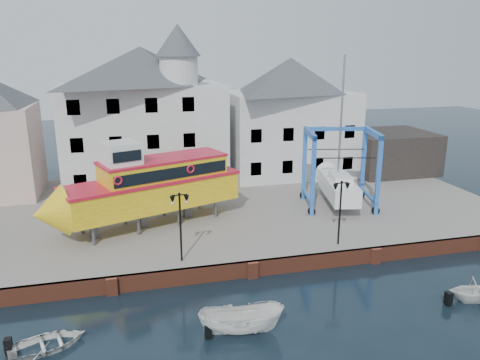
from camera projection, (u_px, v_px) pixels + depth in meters
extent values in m
plane|color=black|center=(253.00, 277.00, 27.59)|extent=(140.00, 140.00, 0.00)
cube|color=slate|center=(216.00, 209.00, 37.72)|extent=(44.00, 22.00, 1.00)
cube|color=brown|center=(252.00, 269.00, 27.57)|extent=(44.00, 0.25, 1.00)
cube|color=brown|center=(112.00, 286.00, 25.53)|extent=(0.60, 0.36, 1.00)
cube|color=brown|center=(253.00, 270.00, 27.41)|extent=(0.60, 0.36, 1.00)
cube|color=brown|center=(376.00, 256.00, 29.29)|extent=(0.60, 0.36, 1.00)
cube|color=silver|center=(145.00, 135.00, 42.19)|extent=(14.00, 8.00, 9.00)
pyramid|color=#363B3F|center=(141.00, 66.00, 40.53)|extent=(14.00, 8.00, 3.20)
cube|color=black|center=(80.00, 182.00, 37.98)|extent=(1.00, 0.08, 1.20)
cube|color=black|center=(118.00, 179.00, 38.69)|extent=(1.00, 0.08, 1.20)
cube|color=black|center=(155.00, 177.00, 39.40)|extent=(1.00, 0.08, 1.20)
cube|color=black|center=(190.00, 175.00, 40.10)|extent=(1.00, 0.08, 1.20)
cube|color=black|center=(77.00, 145.00, 37.17)|extent=(1.00, 0.08, 1.20)
cube|color=black|center=(116.00, 144.00, 37.88)|extent=(1.00, 0.08, 1.20)
cube|color=black|center=(153.00, 142.00, 38.58)|extent=(1.00, 0.08, 1.20)
cube|color=black|center=(189.00, 140.00, 39.29)|extent=(1.00, 0.08, 1.20)
cube|color=black|center=(73.00, 107.00, 36.36)|extent=(1.00, 0.08, 1.20)
cube|color=black|center=(113.00, 106.00, 37.06)|extent=(1.00, 0.08, 1.20)
cube|color=black|center=(151.00, 105.00, 37.77)|extent=(1.00, 0.08, 1.20)
cube|color=black|center=(188.00, 104.00, 38.47)|extent=(1.00, 0.08, 1.20)
cylinder|color=silver|center=(179.00, 71.00, 39.11)|extent=(3.20, 3.20, 2.40)
cone|color=#363B3F|center=(178.00, 40.00, 38.43)|extent=(3.80, 3.80, 2.60)
cube|color=silver|center=(289.00, 133.00, 46.08)|extent=(12.00, 8.00, 8.00)
pyramid|color=#363B3F|center=(291.00, 75.00, 44.56)|extent=(12.00, 8.00, 3.20)
cube|color=black|center=(256.00, 169.00, 41.98)|extent=(1.00, 0.08, 1.20)
cube|color=black|center=(287.00, 167.00, 42.68)|extent=(1.00, 0.08, 1.20)
cube|color=black|center=(318.00, 165.00, 43.39)|extent=(1.00, 0.08, 1.20)
cube|color=black|center=(347.00, 163.00, 44.09)|extent=(1.00, 0.08, 1.20)
cube|color=black|center=(256.00, 136.00, 41.16)|extent=(1.00, 0.08, 1.20)
cube|color=black|center=(288.00, 134.00, 41.87)|extent=(1.00, 0.08, 1.20)
cube|color=black|center=(319.00, 133.00, 42.58)|extent=(1.00, 0.08, 1.20)
cube|color=black|center=(350.00, 132.00, 43.28)|extent=(1.00, 0.08, 1.20)
cube|color=black|center=(389.00, 152.00, 47.11)|extent=(8.00, 7.00, 4.00)
cylinder|color=black|center=(181.00, 229.00, 26.95)|extent=(0.12, 0.12, 4.00)
cube|color=black|center=(179.00, 195.00, 26.40)|extent=(0.90, 0.06, 0.06)
sphere|color=black|center=(179.00, 194.00, 26.38)|extent=(0.16, 0.16, 0.16)
cone|color=black|center=(172.00, 200.00, 26.38)|extent=(0.32, 0.32, 0.45)
sphere|color=silver|center=(173.00, 203.00, 26.43)|extent=(0.18, 0.18, 0.18)
cone|color=black|center=(187.00, 199.00, 26.57)|extent=(0.32, 0.32, 0.45)
sphere|color=silver|center=(187.00, 202.00, 26.61)|extent=(0.18, 0.18, 0.18)
cylinder|color=black|center=(340.00, 214.00, 29.31)|extent=(0.12, 0.12, 4.00)
cube|color=black|center=(342.00, 183.00, 28.75)|extent=(0.90, 0.06, 0.06)
sphere|color=black|center=(342.00, 182.00, 28.73)|extent=(0.16, 0.16, 0.16)
cone|color=black|center=(335.00, 188.00, 28.73)|extent=(0.32, 0.32, 0.45)
sphere|color=silver|center=(335.00, 190.00, 28.78)|extent=(0.18, 0.18, 0.18)
cone|color=black|center=(347.00, 187.00, 28.92)|extent=(0.32, 0.32, 0.45)
sphere|color=silver|center=(347.00, 190.00, 28.97)|extent=(0.18, 0.18, 0.18)
cylinder|color=#59595E|center=(93.00, 235.00, 29.50)|extent=(0.26, 0.26, 1.29)
cylinder|color=#59595E|center=(82.00, 224.00, 31.42)|extent=(0.26, 0.26, 1.29)
cylinder|color=#59595E|center=(138.00, 226.00, 31.15)|extent=(0.26, 0.26, 1.29)
cylinder|color=#59595E|center=(125.00, 215.00, 33.06)|extent=(0.26, 0.26, 1.29)
cylinder|color=#59595E|center=(179.00, 217.00, 32.79)|extent=(0.26, 0.26, 1.29)
cylinder|color=#59595E|center=(164.00, 207.00, 34.71)|extent=(0.26, 0.26, 1.29)
cylinder|color=#59595E|center=(216.00, 209.00, 34.44)|extent=(0.26, 0.26, 1.29)
cylinder|color=#59595E|center=(199.00, 200.00, 36.36)|extent=(0.26, 0.26, 1.29)
cube|color=#59595E|center=(94.00, 228.00, 30.69)|extent=(0.64, 0.58, 1.29)
cube|color=#59595E|center=(143.00, 218.00, 32.58)|extent=(0.64, 0.58, 1.29)
cube|color=#59595E|center=(187.00, 209.00, 34.46)|extent=(0.64, 0.58, 1.29)
cube|color=#D7990D|center=(154.00, 194.00, 32.61)|extent=(12.47, 7.28, 1.90)
cone|color=#D7990D|center=(49.00, 213.00, 28.80)|extent=(2.92, 3.73, 3.28)
cube|color=red|center=(153.00, 180.00, 32.33)|extent=(12.76, 7.50, 0.19)
cube|color=#D7990D|center=(164.00, 169.00, 32.64)|extent=(9.11, 5.75, 1.38)
cube|color=black|center=(173.00, 173.00, 31.44)|extent=(7.79, 2.94, 0.78)
cube|color=black|center=(155.00, 165.00, 33.81)|extent=(7.79, 2.94, 0.78)
cube|color=red|center=(163.00, 159.00, 32.43)|extent=(9.30, 5.89, 0.16)
cube|color=silver|center=(121.00, 154.00, 30.59)|extent=(2.88, 2.88, 1.57)
cube|color=black|center=(127.00, 156.00, 29.66)|extent=(1.79, 0.71, 0.69)
torus|color=red|center=(118.00, 181.00, 29.25)|extent=(0.61, 0.32, 0.60)
torus|color=red|center=(191.00, 169.00, 32.07)|extent=(0.61, 0.32, 0.60)
cube|color=#2046AF|center=(313.00, 176.00, 34.22)|extent=(0.36, 0.36, 5.99)
cylinder|color=black|center=(312.00, 211.00, 34.95)|extent=(0.63, 0.34, 0.60)
cube|color=#2046AF|center=(304.00, 164.00, 38.05)|extent=(0.36, 0.36, 5.99)
cylinder|color=black|center=(303.00, 195.00, 38.78)|extent=(0.63, 0.34, 0.60)
cube|color=#2046AF|center=(378.00, 176.00, 34.34)|extent=(0.36, 0.36, 5.99)
cylinder|color=black|center=(376.00, 211.00, 35.07)|extent=(0.63, 0.34, 0.60)
cube|color=#2046AF|center=(363.00, 163.00, 38.17)|extent=(0.36, 0.36, 5.99)
cylinder|color=black|center=(361.00, 195.00, 38.90)|extent=(0.63, 0.34, 0.60)
cube|color=#2046AF|center=(310.00, 133.00, 35.36)|extent=(1.23, 4.24, 0.42)
cube|color=#2046AF|center=(307.00, 196.00, 36.71)|extent=(1.14, 4.22, 0.18)
cube|color=#2046AF|center=(373.00, 133.00, 35.48)|extent=(1.23, 4.24, 0.42)
cube|color=#2046AF|center=(368.00, 195.00, 36.84)|extent=(1.14, 4.22, 0.18)
cube|color=#2046AF|center=(336.00, 129.00, 37.34)|extent=(5.07, 1.41, 0.30)
cube|color=silver|center=(338.00, 187.00, 36.59)|extent=(3.32, 6.69, 1.37)
cone|color=silver|center=(328.00, 175.00, 40.25)|extent=(2.22, 1.76, 1.97)
cube|color=#59595E|center=(338.00, 199.00, 36.86)|extent=(0.54, 1.55, 0.60)
cube|color=silver|center=(340.00, 177.00, 35.92)|extent=(1.90, 2.80, 0.51)
cylinder|color=#99999E|center=(341.00, 118.00, 35.54)|extent=(0.19, 0.19, 9.41)
cube|color=black|center=(345.00, 158.00, 34.37)|extent=(4.45, 1.11, 0.05)
cube|color=black|center=(336.00, 149.00, 37.33)|extent=(4.45, 1.11, 0.05)
imported|color=silver|center=(241.00, 333.00, 22.21)|extent=(4.27, 2.22, 1.57)
imported|color=silver|center=(473.00, 301.00, 24.99)|extent=(3.35, 3.05, 1.51)
imported|color=silver|center=(48.00, 348.00, 21.09)|extent=(3.88, 3.24, 0.69)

